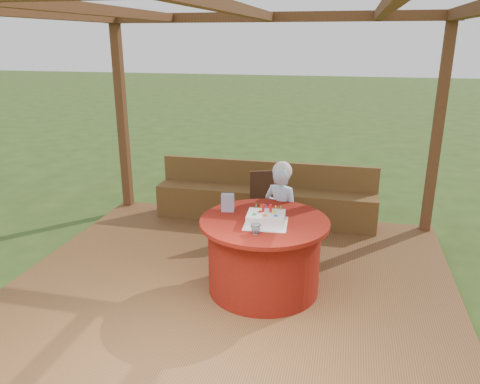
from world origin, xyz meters
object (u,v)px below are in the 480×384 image
object	(u,v)px
birthday_cake	(266,218)
elderly_woman	(281,212)
table	(264,254)
chair	(267,203)
bench	(265,202)
gift_bag	(228,203)
drinking_glass	(256,229)

from	to	relation	value
birthday_cake	elderly_woman	bearing A→B (deg)	87.10
elderly_woman	birthday_cake	xyz separation A→B (m)	(-0.04, -0.74, 0.20)
table	elderly_woman	bearing A→B (deg)	83.92
table	chair	world-z (taller)	chair
bench	gift_bag	distance (m)	1.79
gift_bag	birthday_cake	bearing A→B (deg)	-39.13
elderly_woman	drinking_glass	bearing A→B (deg)	-94.96
birthday_cake	bench	bearing A→B (deg)	100.60
gift_bag	elderly_woman	bearing A→B (deg)	36.57
table	drinking_glass	world-z (taller)	drinking_glass
chair	gift_bag	distance (m)	1.17
elderly_woman	drinking_glass	size ratio (longest dim) A/B	12.43
chair	birthday_cake	bearing A→B (deg)	-80.56
bench	elderly_woman	distance (m)	1.31
chair	gift_bag	xyz separation A→B (m)	(-0.21, -1.09, 0.37)
table	gift_bag	xyz separation A→B (m)	(-0.41, 0.16, 0.46)
elderly_woman	chair	bearing A→B (deg)	113.42
bench	gift_bag	xyz separation A→B (m)	(-0.07, -1.69, 0.57)
table	elderly_woman	xyz separation A→B (m)	(0.07, 0.65, 0.22)
bench	table	size ratio (longest dim) A/B	2.39
bench	elderly_woman	size ratio (longest dim) A/B	2.57
birthday_cake	drinking_glass	bearing A→B (deg)	-101.00
chair	elderly_woman	world-z (taller)	elderly_woman
drinking_glass	chair	bearing A→B (deg)	96.27
chair	birthday_cake	distance (m)	1.40
bench	table	world-z (taller)	bench
table	gift_bag	distance (m)	0.63
chair	table	bearing A→B (deg)	-81.24
bench	gift_bag	size ratio (longest dim) A/B	16.80
table	elderly_woman	world-z (taller)	elderly_woman
gift_bag	drinking_glass	size ratio (longest dim) A/B	1.90
table	birthday_cake	size ratio (longest dim) A/B	2.92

